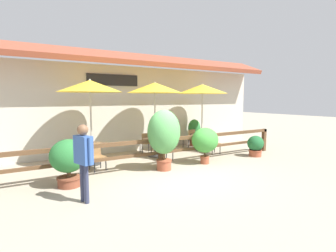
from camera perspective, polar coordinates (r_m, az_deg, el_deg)
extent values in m
plane|color=#9E937F|center=(7.96, 2.34, -10.43)|extent=(60.00, 60.00, 0.00)
cube|color=#BCB7A8|center=(11.38, -9.45, 3.62)|extent=(14.00, 0.40, 3.60)
cube|color=brown|center=(10.99, -8.54, 14.41)|extent=(14.28, 1.48, 0.70)
cube|color=black|center=(10.98, -11.87, 9.76)|extent=(2.13, 0.04, 0.45)
cube|color=brown|center=(8.64, -1.51, -3.04)|extent=(10.40, 0.14, 0.11)
cube|color=brown|center=(8.71, -1.50, -5.77)|extent=(10.40, 0.10, 0.09)
cube|color=brown|center=(8.71, -1.50, -5.77)|extent=(0.14, 0.14, 0.95)
cube|color=brown|center=(12.07, 20.15, -2.85)|extent=(0.14, 0.14, 0.95)
cylinder|color=#B7B2A8|center=(9.22, -16.37, -0.41)|extent=(0.06, 0.06, 2.53)
cone|color=yellow|center=(9.18, -16.63, 8.32)|extent=(2.15, 2.15, 0.40)
sphere|color=#B2ADA3|center=(9.19, -16.67, 9.56)|extent=(0.07, 0.07, 0.07)
cylinder|color=#4C3826|center=(9.30, -16.27, -3.90)|extent=(1.04, 1.04, 0.05)
cylinder|color=#333333|center=(9.37, -16.20, -6.06)|extent=(0.07, 0.07, 0.67)
cylinder|color=#333333|center=(9.44, -16.15, -7.96)|extent=(0.57, 0.57, 0.03)
cube|color=olive|center=(8.57, -15.11, -6.55)|extent=(0.48, 0.48, 0.05)
cube|color=olive|center=(8.69, -15.69, -4.88)|extent=(0.40, 0.10, 0.40)
cylinder|color=#2D2D2D|center=(8.38, -15.71, -8.43)|extent=(0.04, 0.04, 0.40)
cylinder|color=#2D2D2D|center=(8.53, -13.36, -8.10)|extent=(0.04, 0.04, 0.40)
cylinder|color=#2D2D2D|center=(8.71, -16.75, -7.90)|extent=(0.04, 0.04, 0.40)
cylinder|color=#2D2D2D|center=(8.86, -14.48, -7.60)|extent=(0.04, 0.04, 0.40)
cube|color=olive|center=(10.12, -17.67, -4.73)|extent=(0.50, 0.50, 0.05)
cube|color=olive|center=(9.89, -17.68, -3.64)|extent=(0.40, 0.12, 0.40)
cylinder|color=#2D2D2D|center=(10.35, -16.61, -5.71)|extent=(0.04, 0.04, 0.40)
cylinder|color=#2D2D2D|center=(10.34, -18.72, -5.79)|extent=(0.04, 0.04, 0.40)
cylinder|color=#2D2D2D|center=(9.98, -16.50, -6.14)|extent=(0.04, 0.04, 0.40)
cylinder|color=#2D2D2D|center=(9.97, -18.69, -6.22)|extent=(0.04, 0.04, 0.40)
cylinder|color=#B7B2A8|center=(10.16, -2.84, 0.39)|extent=(0.06, 0.06, 2.53)
cone|color=yellow|center=(10.12, -2.88, 8.32)|extent=(2.15, 2.15, 0.40)
sphere|color=#B2ADA3|center=(10.13, -2.89, 9.44)|extent=(0.07, 0.07, 0.07)
cylinder|color=#4C3826|center=(10.23, -2.82, -2.79)|extent=(1.04, 1.04, 0.05)
cylinder|color=#333333|center=(10.29, -2.81, -4.76)|extent=(0.07, 0.07, 0.67)
cylinder|color=#333333|center=(10.36, -2.80, -6.50)|extent=(0.57, 0.57, 0.03)
cube|color=olive|center=(9.60, -0.54, -5.00)|extent=(0.47, 0.47, 0.05)
cube|color=olive|center=(9.71, -1.24, -3.53)|extent=(0.40, 0.09, 0.40)
cylinder|color=#2D2D2D|center=(9.39, -0.75, -6.65)|extent=(0.04, 0.04, 0.40)
cylinder|color=#2D2D2D|center=(9.62, 1.05, -6.34)|extent=(0.04, 0.04, 0.40)
cylinder|color=#2D2D2D|center=(9.69, -2.13, -6.26)|extent=(0.04, 0.04, 0.40)
cylinder|color=#2D2D2D|center=(9.91, -0.35, -5.98)|extent=(0.04, 0.04, 0.40)
cube|color=olive|center=(10.95, -4.92, -3.67)|extent=(0.50, 0.50, 0.05)
cube|color=olive|center=(10.73, -4.69, -2.64)|extent=(0.40, 0.12, 0.40)
cylinder|color=#2D2D2D|center=(11.22, -4.20, -4.59)|extent=(0.04, 0.04, 0.40)
cylinder|color=#2D2D2D|center=(11.13, -6.10, -4.69)|extent=(0.04, 0.04, 0.40)
cylinder|color=#2D2D2D|center=(10.86, -3.69, -4.93)|extent=(0.04, 0.04, 0.40)
cylinder|color=#2D2D2D|center=(10.77, -5.65, -5.04)|extent=(0.04, 0.04, 0.40)
cylinder|color=#B7B2A8|center=(11.47, 7.41, 0.98)|extent=(0.06, 0.06, 2.53)
cone|color=yellow|center=(11.43, 7.50, 8.00)|extent=(2.15, 2.15, 0.40)
sphere|color=#B2ADA3|center=(11.44, 7.52, 9.00)|extent=(0.07, 0.07, 0.07)
cylinder|color=#4C3826|center=(11.53, 7.37, -1.84)|extent=(1.04, 1.04, 0.05)
cylinder|color=#333333|center=(11.58, 7.35, -3.60)|extent=(0.07, 0.07, 0.67)
cylinder|color=#333333|center=(11.64, 7.33, -5.15)|extent=(0.57, 0.57, 0.03)
cube|color=olive|center=(10.89, 9.88, -3.79)|extent=(0.46, 0.46, 0.05)
cube|color=olive|center=(11.01, 9.34, -2.49)|extent=(0.40, 0.08, 0.40)
cylinder|color=#2D2D2D|center=(10.67, 9.61, -5.20)|extent=(0.04, 0.04, 0.40)
cylinder|color=#2D2D2D|center=(10.89, 11.26, -5.01)|extent=(0.04, 0.04, 0.40)
cylinder|color=#2D2D2D|center=(10.98, 8.48, -4.86)|extent=(0.04, 0.04, 0.40)
cylinder|color=#2D2D2D|center=(11.19, 10.11, -4.69)|extent=(0.04, 0.04, 0.40)
cube|color=olive|center=(12.18, 4.58, -2.69)|extent=(0.47, 0.47, 0.05)
cube|color=olive|center=(12.02, 5.21, -1.73)|extent=(0.40, 0.09, 0.40)
cylinder|color=#2D2D2D|center=(12.48, 4.60, -3.51)|extent=(0.04, 0.04, 0.40)
cylinder|color=#2D2D2D|center=(12.23, 3.31, -3.70)|extent=(0.04, 0.04, 0.40)
cylinder|color=#2D2D2D|center=(12.21, 5.83, -3.73)|extent=(0.04, 0.04, 0.40)
cylinder|color=#2D2D2D|center=(11.95, 4.54, -3.94)|extent=(0.04, 0.04, 0.40)
cylinder|color=brown|center=(7.32, -20.70, -11.25)|extent=(0.56, 0.56, 0.25)
cylinder|color=brown|center=(7.29, -20.73, -10.44)|extent=(0.61, 0.61, 0.04)
cylinder|color=brown|center=(7.25, -20.78, -9.31)|extent=(0.10, 0.10, 0.26)
ellipsoid|color=#287033|center=(7.16, -20.90, -6.10)|extent=(0.91, 0.82, 0.86)
cylinder|color=#9E4C33|center=(8.37, -0.88, -8.43)|extent=(0.45, 0.45, 0.33)
cylinder|color=#9E4C33|center=(8.34, -0.88, -7.47)|extent=(0.49, 0.49, 0.04)
cylinder|color=brown|center=(8.29, -0.89, -5.93)|extent=(0.08, 0.08, 0.42)
ellipsoid|color=#4C934C|center=(8.18, -0.89, -1.29)|extent=(1.05, 0.95, 1.39)
cylinder|color=#9E4C33|center=(9.26, 8.00, -7.28)|extent=(0.30, 0.30, 0.27)
cylinder|color=#9E4C33|center=(9.23, 8.01, -6.57)|extent=(0.33, 0.33, 0.04)
cylinder|color=brown|center=(9.20, 8.03, -5.66)|extent=(0.05, 0.05, 0.26)
ellipsoid|color=#3D8E38|center=(9.13, 8.06, -3.08)|extent=(0.95, 0.86, 0.87)
cylinder|color=#9E4C33|center=(10.87, 18.45, -5.59)|extent=(0.47, 0.47, 0.26)
cylinder|color=#9E4C33|center=(10.85, 18.47, -5.02)|extent=(0.51, 0.51, 0.04)
ellipsoid|color=#1E5B2D|center=(10.80, 18.51, -3.59)|extent=(0.66, 0.60, 0.60)
cylinder|color=brown|center=(12.59, 5.71, -3.57)|extent=(0.43, 0.43, 0.34)
cylinder|color=brown|center=(12.57, 5.72, -2.90)|extent=(0.47, 0.47, 0.04)
cylinder|color=brown|center=(12.55, 5.72, -2.25)|extent=(0.08, 0.08, 0.25)
ellipsoid|color=#287033|center=(12.50, 5.74, -0.44)|extent=(0.61, 0.55, 0.82)
cylinder|color=#2D334C|center=(6.00, -17.31, -11.96)|extent=(0.09, 0.09, 0.86)
cylinder|color=#2D334C|center=(6.14, -18.15, -11.57)|extent=(0.09, 0.09, 0.86)
cube|color=#33569E|center=(5.89, -17.96, -4.96)|extent=(0.34, 0.51, 0.61)
cylinder|color=#33569E|center=(5.67, -16.60, -5.33)|extent=(0.07, 0.07, 0.58)
cylinder|color=#33569E|center=(6.11, -19.22, -4.60)|extent=(0.07, 0.07, 0.58)
sphere|color=brown|center=(5.82, -18.09, -0.79)|extent=(0.23, 0.23, 0.23)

